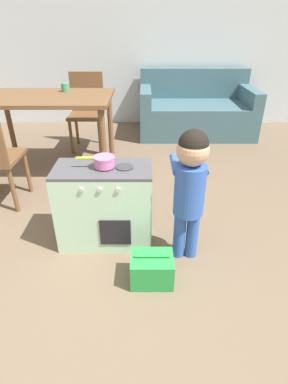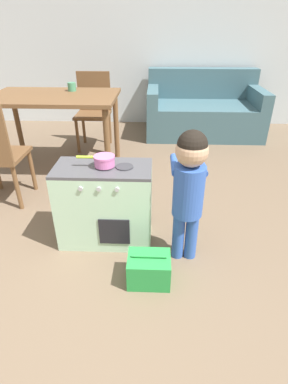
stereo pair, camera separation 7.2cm
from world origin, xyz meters
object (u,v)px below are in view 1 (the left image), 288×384
at_px(child_figure, 190,180).
at_px(toy_basket, 151,269).
at_px(toy_pot, 103,161).
at_px(dining_table, 47,106).
at_px(play_kitchen, 105,205).
at_px(dining_chair_far, 86,110).
at_px(cup_on_table, 65,87).
at_px(couch, 194,111).

height_order(child_figure, toy_basket, child_figure).
xyz_separation_m(toy_pot, dining_table, (-0.68, 1.19, 0.05)).
bearing_deg(play_kitchen, child_figure, -17.28).
relative_size(toy_pot, dining_table, 0.20).
xyz_separation_m(child_figure, dining_chair_far, (-0.96, 2.05, -0.10)).
height_order(toy_pot, cup_on_table, cup_on_table).
distance_m(toy_pot, dining_table, 1.37).
bearing_deg(child_figure, toy_pot, 162.29).
height_order(toy_pot, toy_basket, toy_pot).
relative_size(child_figure, couch, 0.57).
distance_m(toy_pot, toy_basket, 0.73).
bearing_deg(child_figure, dining_chair_far, 115.12).
distance_m(play_kitchen, toy_pot, 0.33).
bearing_deg(toy_pot, child_figure, -17.71).
distance_m(play_kitchen, cup_on_table, 1.57).
xyz_separation_m(dining_table, cup_on_table, (0.14, 0.20, 0.14)).
bearing_deg(couch, toy_basket, -103.06).
height_order(child_figure, couch, child_figure).
bearing_deg(dining_chair_far, toy_basket, 107.82).
distance_m(toy_pot, child_figure, 0.55).
height_order(dining_chair_far, couch, dining_chair_far).
bearing_deg(dining_chair_far, child_figure, 115.12).
xyz_separation_m(toy_basket, couch, (0.67, 2.88, 0.21)).
relative_size(toy_pot, child_figure, 0.28).
bearing_deg(couch, dining_table, -141.89).
distance_m(toy_basket, dining_table, 1.95).
relative_size(toy_pot, cup_on_table, 2.98).
distance_m(dining_chair_far, couch, 1.53).
height_order(dining_chair_far, cup_on_table, dining_chair_far).
xyz_separation_m(toy_pot, cup_on_table, (-0.53, 1.38, 0.19)).
bearing_deg(play_kitchen, toy_pot, 2.24).
height_order(child_figure, dining_table, child_figure).
height_order(dining_table, dining_chair_far, dining_chair_far).
bearing_deg(play_kitchen, toy_basket, -52.28).
distance_m(dining_table, dining_chair_far, 0.76).
height_order(play_kitchen, couch, couch).
distance_m(toy_basket, dining_chair_far, 2.43).
distance_m(toy_pot, cup_on_table, 1.49).
xyz_separation_m(play_kitchen, dining_chair_far, (-0.42, 1.88, 0.18)).
relative_size(play_kitchen, cup_on_table, 7.74).
bearing_deg(dining_table, child_figure, -48.42).
bearing_deg(child_figure, couch, 80.49).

